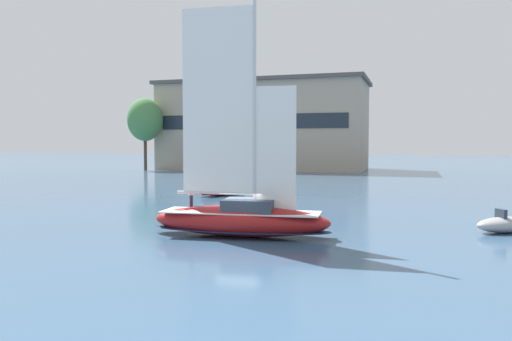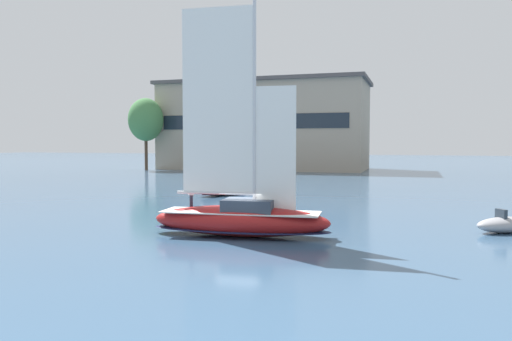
# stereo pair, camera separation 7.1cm
# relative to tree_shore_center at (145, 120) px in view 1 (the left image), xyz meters

# --- Properties ---
(ground_plane) EXTENTS (400.00, 400.00, 0.00)m
(ground_plane) POSITION_rel_tree_shore_center_xyz_m (41.00, -60.03, -9.94)
(ground_plane) COLOR #385675
(waterfront_building) EXTENTS (42.27, 18.96, 17.90)m
(waterfront_building) POSITION_rel_tree_shore_center_xyz_m (20.91, 11.80, -0.96)
(waterfront_building) COLOR tan
(waterfront_building) RESTS_ON ground
(tree_shore_center) EXTENTS (6.90, 6.90, 14.20)m
(tree_shore_center) POSITION_rel_tree_shore_center_xyz_m (0.00, 0.00, 0.00)
(tree_shore_center) COLOR #4C3828
(tree_shore_center) RESTS_ON ground
(sailboat_main) EXTENTS (10.83, 3.88, 14.57)m
(sailboat_main) POSITION_rel_tree_shore_center_xyz_m (41.01, -60.03, -8.80)
(sailboat_main) COLOR maroon
(sailboat_main) RESTS_ON ground
(sailboat_moored_near_marina) EXTENTS (8.31, 4.00, 11.02)m
(sailboat_moored_near_marina) POSITION_rel_tree_shore_center_xyz_m (28.01, -25.19, -9.04)
(sailboat_moored_near_marina) COLOR maroon
(sailboat_moored_near_marina) RESTS_ON ground
(sailboat_moored_mid_channel) EXTENTS (4.39, 6.19, 8.42)m
(sailboat_moored_mid_channel) POSITION_rel_tree_shore_center_xyz_m (31.80, -39.23, -9.36)
(sailboat_moored_mid_channel) COLOR #232328
(sailboat_moored_mid_channel) RESTS_ON ground
(motor_tender) EXTENTS (4.26, 3.48, 1.54)m
(motor_tender) POSITION_rel_tree_shore_center_xyz_m (56.01, -54.10, -9.44)
(motor_tender) COLOR #99999E
(motor_tender) RESTS_ON ground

